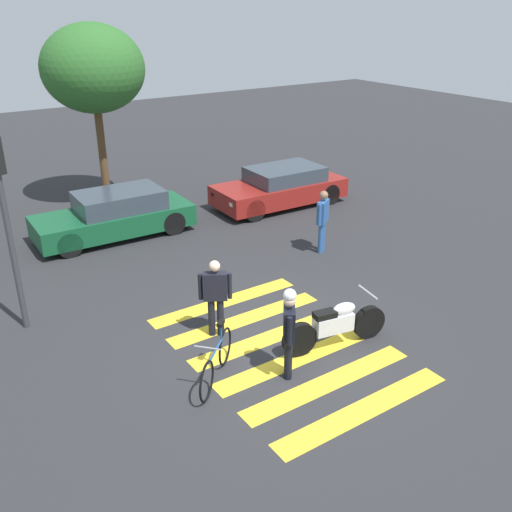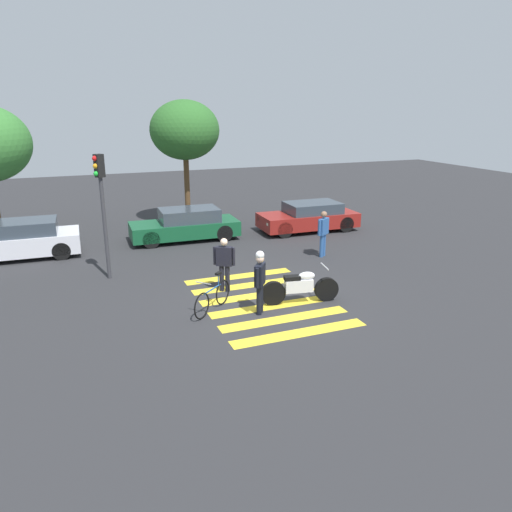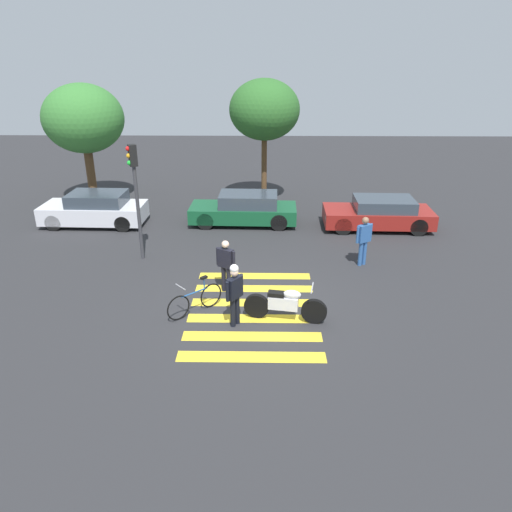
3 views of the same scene
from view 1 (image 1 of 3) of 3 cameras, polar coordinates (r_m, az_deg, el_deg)
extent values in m
plane|color=#2B2B2D|center=(11.36, 2.76, -9.15)|extent=(60.00, 60.00, 0.00)
cylinder|color=black|center=(11.72, 11.18, -6.51)|extent=(0.71, 0.26, 0.69)
cylinder|color=black|center=(10.99, 4.36, -8.32)|extent=(0.71, 0.26, 0.69)
cube|color=silver|center=(11.22, 7.72, -6.67)|extent=(0.84, 0.42, 0.36)
ellipsoid|color=silver|center=(11.19, 8.81, -5.22)|extent=(0.51, 0.32, 0.24)
cube|color=black|center=(11.00, 6.89, -5.83)|extent=(0.48, 0.31, 0.12)
cylinder|color=#A5A5AD|center=(11.34, 11.13, -3.56)|extent=(0.14, 0.62, 0.04)
torus|color=black|center=(9.90, -4.95, -12.37)|extent=(0.56, 0.51, 0.72)
torus|color=black|center=(10.75, -3.11, -9.01)|extent=(0.56, 0.51, 0.72)
cylinder|color=#1E4C8C|center=(10.16, -4.03, -9.33)|extent=(0.66, 0.61, 0.04)
cylinder|color=#1E4C8C|center=(10.33, -3.52, -7.57)|extent=(0.05, 0.05, 0.34)
cube|color=black|center=(10.24, -3.54, -6.71)|extent=(0.22, 0.21, 0.06)
cylinder|color=#99999E|center=(9.64, -4.87, -9.13)|extent=(0.33, 0.36, 0.03)
cylinder|color=black|center=(10.32, 3.25, -10.25)|extent=(0.14, 0.14, 0.82)
cylinder|color=black|center=(10.47, 3.23, -9.69)|extent=(0.14, 0.14, 0.82)
cube|color=black|center=(10.02, 3.33, -6.67)|extent=(0.44, 0.50, 0.58)
sphere|color=beige|center=(9.81, 3.39, -4.46)|extent=(0.22, 0.22, 0.22)
cylinder|color=black|center=(9.78, 3.37, -7.54)|extent=(0.09, 0.09, 0.55)
cylinder|color=black|center=(10.27, 3.29, -5.84)|extent=(0.09, 0.09, 0.55)
sphere|color=white|center=(9.76, 3.41, -3.94)|extent=(0.23, 0.23, 0.23)
cylinder|color=black|center=(11.58, -3.56, -6.09)|extent=(0.14, 0.14, 0.82)
cylinder|color=black|center=(11.58, -4.46, -6.11)|extent=(0.14, 0.14, 0.82)
cube|color=black|center=(11.25, -4.11, -3.04)|extent=(0.51, 0.41, 0.58)
sphere|color=beige|center=(11.05, -4.18, -1.01)|extent=(0.22, 0.22, 0.22)
cylinder|color=black|center=(11.25, -2.64, -3.00)|extent=(0.09, 0.09, 0.55)
cylinder|color=black|center=(11.25, -5.58, -3.07)|extent=(0.09, 0.09, 0.55)
cylinder|color=#2D5999|center=(15.35, 6.48, 1.78)|extent=(0.14, 0.14, 0.85)
cylinder|color=#2D5999|center=(15.51, 6.67, 2.02)|extent=(0.14, 0.14, 0.85)
cube|color=#2D5999|center=(15.17, 6.71, 4.43)|extent=(0.52, 0.44, 0.60)
sphere|color=#8C664C|center=(15.03, 6.79, 6.06)|extent=(0.23, 0.23, 0.23)
cylinder|color=#2D5999|center=(14.90, 6.38, 4.07)|extent=(0.09, 0.09, 0.57)
cylinder|color=#2D5999|center=(15.44, 7.02, 4.77)|extent=(0.09, 0.09, 0.57)
cube|color=yellow|center=(10.01, 10.73, -14.87)|extent=(3.59, 0.45, 0.01)
cube|color=yellow|center=(10.51, 7.26, -12.42)|extent=(3.59, 0.45, 0.01)
cube|color=yellow|center=(11.07, 4.17, -10.18)|extent=(3.59, 0.45, 0.01)
cube|color=yellow|center=(11.67, 1.43, -8.13)|extent=(3.59, 0.45, 0.01)
cube|color=yellow|center=(12.30, -1.01, -6.27)|extent=(3.59, 0.45, 0.01)
cube|color=yellow|center=(12.97, -3.19, -4.59)|extent=(3.59, 0.45, 0.01)
cylinder|color=black|center=(15.83, -18.17, 1.08)|extent=(0.69, 0.24, 0.69)
cylinder|color=black|center=(17.19, -19.50, 2.71)|extent=(0.69, 0.24, 0.69)
cylinder|color=black|center=(16.71, -8.27, 3.29)|extent=(0.69, 0.24, 0.69)
cylinder|color=black|center=(18.00, -10.26, 4.70)|extent=(0.69, 0.24, 0.69)
cube|color=#14512D|center=(16.82, -14.02, 3.47)|extent=(4.46, 1.84, 0.60)
cube|color=#333D47|center=(16.70, -13.50, 5.44)|extent=(2.43, 1.57, 0.53)
cube|color=#F2EDCC|center=(15.80, -20.78, 1.57)|extent=(0.09, 0.20, 0.12)
cube|color=#F2EDCC|center=(16.81, -21.63, 2.77)|extent=(0.09, 0.20, 0.12)
cylinder|color=black|center=(17.54, -0.18, 4.58)|extent=(0.70, 0.24, 0.70)
cylinder|color=black|center=(18.85, -2.81, 5.97)|extent=(0.70, 0.24, 0.70)
cylinder|color=black|center=(19.20, 7.36, 6.14)|extent=(0.70, 0.24, 0.70)
cylinder|color=black|center=(20.40, 4.49, 7.36)|extent=(0.70, 0.24, 0.70)
cube|color=maroon|center=(18.90, 2.33, 6.52)|extent=(4.41, 1.96, 0.62)
cube|color=#333D47|center=(18.87, 2.91, 8.18)|extent=(2.40, 1.68, 0.46)
cube|color=#F2EDCC|center=(17.32, -2.42, 5.16)|extent=(0.09, 0.20, 0.12)
cube|color=#F2EDCC|center=(18.29, -4.28, 6.16)|extent=(0.09, 0.20, 0.12)
cylinder|color=#38383D|center=(12.24, -23.10, 0.09)|extent=(0.12, 0.12, 3.28)
cylinder|color=brown|center=(19.39, -15.05, 9.49)|extent=(0.25, 0.25, 3.16)
ellipsoid|color=#2D6628|center=(18.92, -15.98, 17.58)|extent=(3.14, 3.14, 2.67)
camera|label=2|loc=(4.59, 130.02, -27.83)|focal=34.05mm
camera|label=3|loc=(7.46, 93.50, 3.04)|focal=33.83mm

